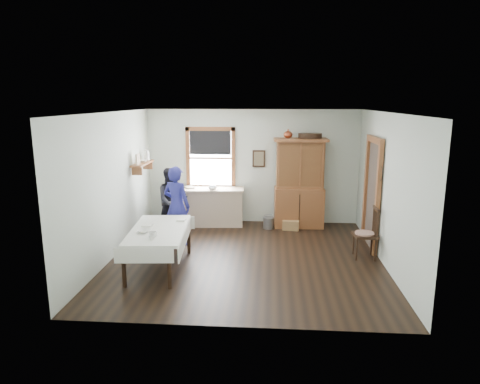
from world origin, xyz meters
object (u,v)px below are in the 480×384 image
at_px(dining_table, 159,249).
at_px(woman_blue, 177,209).
at_px(work_counter, 211,207).
at_px(figure_dark, 172,202).
at_px(spindle_chair, 365,233).
at_px(pail, 269,223).
at_px(china_hutch, 299,183).
at_px(wicker_basket, 291,225).

xyz_separation_m(dining_table, woman_blue, (0.03, 1.30, 0.39)).
bearing_deg(work_counter, figure_dark, -148.18).
distance_m(spindle_chair, pail, 2.53).
relative_size(work_counter, woman_blue, 1.02).
height_order(dining_table, figure_dark, figure_dark).
height_order(china_hutch, wicker_basket, china_hutch).
relative_size(dining_table, spindle_chair, 1.85).
bearing_deg(china_hutch, spindle_chair, -62.69).
distance_m(work_counter, spindle_chair, 3.72).
bearing_deg(work_counter, spindle_chair, -35.38).
height_order(spindle_chair, pail, spindle_chair).
bearing_deg(pail, woman_blue, -146.33).
height_order(dining_table, pail, dining_table).
relative_size(china_hutch, dining_table, 1.13).
xyz_separation_m(work_counter, pail, (1.37, -0.20, -0.31)).
height_order(work_counter, wicker_basket, work_counter).
height_order(china_hutch, pail, china_hutch).
height_order(china_hutch, woman_blue, china_hutch).
bearing_deg(dining_table, woman_blue, 88.51).
xyz_separation_m(spindle_chair, woman_blue, (-3.66, 0.50, 0.26)).
bearing_deg(dining_table, wicker_basket, 46.19).
xyz_separation_m(spindle_chair, figure_dark, (-3.97, 1.36, 0.18)).
distance_m(pail, woman_blue, 2.31).
bearing_deg(dining_table, china_hutch, 47.00).
distance_m(pail, wicker_basket, 0.51).
bearing_deg(woman_blue, wicker_basket, -131.39).
xyz_separation_m(pail, wicker_basket, (0.51, -0.03, -0.02)).
relative_size(dining_table, wicker_basket, 4.89).
bearing_deg(china_hutch, wicker_basket, -126.56).
xyz_separation_m(work_counter, china_hutch, (2.06, 0.04, 0.59)).
xyz_separation_m(work_counter, wicker_basket, (1.88, -0.23, -0.33)).
bearing_deg(figure_dark, spindle_chair, -46.39).
bearing_deg(dining_table, spindle_chair, 12.22).
xyz_separation_m(china_hutch, figure_dark, (-2.85, -0.61, -0.36)).
height_order(china_hutch, spindle_chair, china_hutch).
bearing_deg(spindle_chair, figure_dark, 157.27).
bearing_deg(woman_blue, figure_dark, -49.14).
height_order(work_counter, pail, work_counter).
xyz_separation_m(wicker_basket, woman_blue, (-2.37, -1.20, 0.64)).
height_order(spindle_chair, woman_blue, woman_blue).
distance_m(work_counter, figure_dark, 1.00).
bearing_deg(china_hutch, pail, -163.53).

